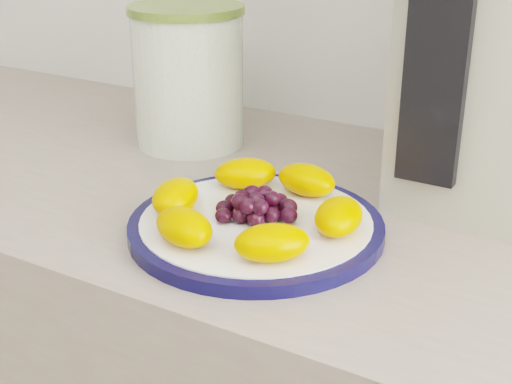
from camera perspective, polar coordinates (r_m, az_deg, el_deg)
The scene contains 6 objects.
plate_rim at distance 0.80m, azimuth 0.00°, elevation -2.80°, with size 0.29×0.29×0.01m, color #0C0D3B.
plate_face at distance 0.80m, azimuth 0.00°, elevation -2.74°, with size 0.26×0.26×0.02m, color white.
canister at distance 1.06m, azimuth -5.42°, elevation 8.88°, with size 0.16×0.16×0.19m, color #426311.
canister_lid at distance 1.04m, azimuth -5.63°, elevation 14.35°, with size 0.17×0.17×0.01m, color olive.
appliance_panel at distance 0.78m, azimuth 14.36°, elevation 10.70°, with size 0.07×0.02×0.29m, color black.
fruit_plate at distance 0.79m, azimuth -0.07°, elevation -1.07°, with size 0.25×0.25×0.04m.
Camera 1 is at (0.29, 0.46, 1.26)m, focal length 50.00 mm.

